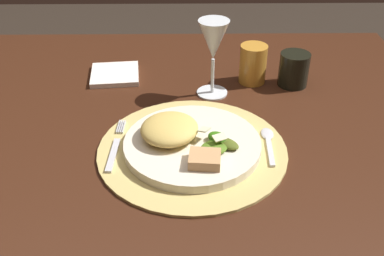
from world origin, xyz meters
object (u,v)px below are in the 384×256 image
object	(u,v)px
amber_tumbler	(253,64)
dark_tumbler	(294,69)
napkin	(115,74)
spoon	(268,140)
dinner_plate	(192,145)
dining_table	(179,163)
fork	(115,147)
wine_glass	(213,43)

from	to	relation	value
amber_tumbler	dark_tumbler	xyz separation A→B (m)	(0.10, -0.02, -0.01)
napkin	spoon	bearing A→B (deg)	-40.52
spoon	dinner_plate	bearing A→B (deg)	-171.11
dinner_plate	amber_tumbler	size ratio (longest dim) A/B	2.82
amber_tumbler	dining_table	bearing A→B (deg)	-136.74
fork	wine_glass	bearing A→B (deg)	48.38
napkin	fork	bearing A→B (deg)	-82.61
wine_glass	dark_tumbler	world-z (taller)	wine_glass
dining_table	spoon	bearing A→B (deg)	-27.64
spoon	dark_tumbler	size ratio (longest dim) A/B	1.56
dining_table	fork	world-z (taller)	fork
spoon	amber_tumbler	distance (m)	0.26
fork	dark_tumbler	distance (m)	0.48
dinner_plate	fork	world-z (taller)	dinner_plate
dinner_plate	amber_tumbler	distance (m)	0.32
dinner_plate	dark_tumbler	bearing A→B (deg)	47.44
napkin	wine_glass	distance (m)	0.28
dinner_plate	napkin	bearing A→B (deg)	121.10
dinner_plate	wine_glass	world-z (taller)	wine_glass
dining_table	wine_glass	distance (m)	0.28
dining_table	wine_glass	xyz separation A→B (m)	(0.08, 0.11, 0.25)
napkin	wine_glass	size ratio (longest dim) A/B	0.66
fork	dark_tumbler	bearing A→B (deg)	33.88
amber_tumbler	fork	bearing A→B (deg)	-136.62
spoon	amber_tumbler	xyz separation A→B (m)	(-0.00, 0.26, 0.04)
wine_glass	dark_tumbler	distance (m)	0.22
spoon	amber_tumbler	size ratio (longest dim) A/B	1.34
dining_table	fork	bearing A→B (deg)	-136.44
dark_tumbler	amber_tumbler	bearing A→B (deg)	169.83
wine_glass	dark_tumbler	bearing A→B (deg)	11.99
wine_glass	amber_tumbler	xyz separation A→B (m)	(0.10, 0.06, -0.08)
fork	napkin	distance (m)	0.31
fork	dining_table	bearing A→B (deg)	43.56
amber_tumbler	dinner_plate	bearing A→B (deg)	-117.72
dining_table	spoon	distance (m)	0.24
fork	amber_tumbler	xyz separation A→B (m)	(0.30, 0.28, 0.04)
amber_tumbler	spoon	bearing A→B (deg)	-89.84
dinner_plate	wine_glass	size ratio (longest dim) A/B	1.48
dining_table	spoon	size ratio (longest dim) A/B	9.45
dinner_plate	napkin	xyz separation A→B (m)	(-0.19, 0.31, -0.01)
spoon	dining_table	bearing A→B (deg)	152.36
fork	dark_tumbler	xyz separation A→B (m)	(0.40, 0.27, 0.03)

